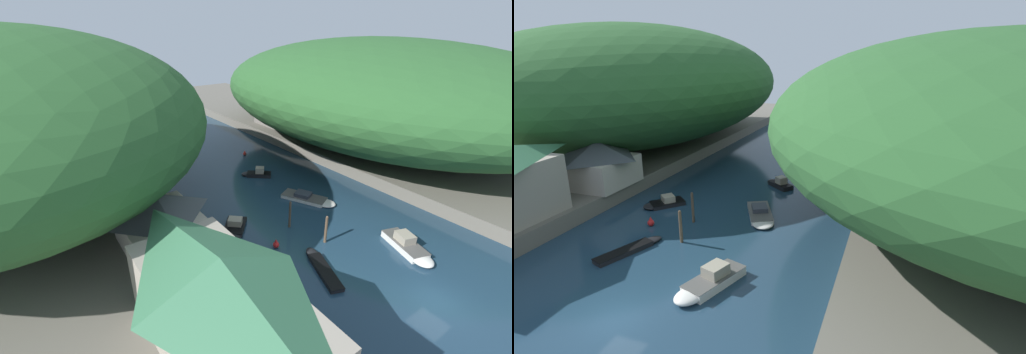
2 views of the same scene
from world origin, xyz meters
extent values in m
plane|color=#1E384C|center=(0.00, 30.00, 0.00)|extent=(130.00, 130.00, 0.00)
cube|color=#666056|center=(-23.37, 30.00, 0.79)|extent=(22.00, 120.00, 1.58)
cube|color=#666056|center=(23.37, 30.00, 0.79)|extent=(22.00, 120.00, 1.58)
ellipsoid|color=#285628|center=(-24.47, 38.12, 10.61)|extent=(41.13, 57.58, 18.06)
ellipsoid|color=#285628|center=(24.47, 25.09, 9.60)|extent=(41.78, 58.50, 16.04)
cube|color=gray|center=(-16.25, 4.08, 4.15)|extent=(6.23, 13.38, 5.14)
pyramid|color=#38704C|center=(-16.25, 4.08, 7.69)|extent=(6.72, 14.46, 1.95)
cube|color=#B2A899|center=(-15.12, 17.09, 3.09)|extent=(6.27, 6.43, 3.02)
pyramid|color=#3D4247|center=(-15.12, 17.09, 5.53)|extent=(6.78, 6.95, 1.87)
cube|color=slate|center=(17.73, 41.87, 3.58)|extent=(5.92, 7.34, 4.00)
pyramid|color=#3D4247|center=(17.73, 41.87, 6.08)|extent=(6.40, 7.93, 1.01)
cube|color=silver|center=(2.94, 18.05, 0.20)|extent=(4.13, 5.57, 0.40)
ellipsoid|color=silver|center=(4.05, 15.72, 0.20)|extent=(2.92, 3.19, 0.40)
cube|color=#504E4A|center=(2.94, 18.05, 0.42)|extent=(4.21, 5.68, 0.03)
cube|color=#333842|center=(2.87, 18.20, 0.64)|extent=(2.11, 2.27, 0.48)
cube|color=gold|center=(0.21, 50.32, 0.32)|extent=(2.60, 4.41, 0.64)
ellipsoid|color=gold|center=(0.76, 48.33, 0.32)|extent=(1.97, 2.39, 0.64)
cube|color=#4C3E0E|center=(0.21, 50.32, 0.66)|extent=(2.66, 4.49, 0.03)
cube|color=silver|center=(0.17, 50.45, 1.08)|extent=(1.43, 1.69, 0.87)
cube|color=black|center=(-4.74, 7.05, 0.18)|extent=(2.77, 4.88, 0.36)
ellipsoid|color=black|center=(-3.91, 9.28, 0.18)|extent=(1.89, 2.62, 0.36)
cube|color=black|center=(-4.74, 7.05, 0.37)|extent=(2.83, 4.97, 0.03)
cube|color=silver|center=(4.09, 5.35, 0.32)|extent=(3.25, 4.97, 0.64)
ellipsoid|color=silver|center=(3.35, 3.16, 0.32)|extent=(2.42, 2.75, 0.64)
cube|color=#504E4A|center=(4.09, 5.35, 0.66)|extent=(3.31, 5.07, 0.03)
cube|color=#9E937F|center=(4.13, 5.49, 1.05)|extent=(1.76, 1.95, 0.81)
cube|color=black|center=(2.50, 26.76, 0.23)|extent=(3.45, 3.21, 0.47)
ellipsoid|color=black|center=(1.24, 27.80, 0.23)|extent=(2.14, 2.11, 0.47)
cube|color=black|center=(2.50, 26.76, 0.48)|extent=(3.52, 3.27, 0.03)
cube|color=#9E937F|center=(2.58, 26.70, 0.88)|extent=(1.53, 1.52, 0.83)
cube|color=black|center=(-7.22, 17.47, 0.19)|extent=(3.73, 3.82, 0.39)
ellipsoid|color=black|center=(-8.34, 16.24, 0.19)|extent=(2.53, 2.52, 0.39)
cube|color=black|center=(-7.22, 17.47, 0.40)|extent=(3.80, 3.90, 0.03)
cube|color=#9E937F|center=(-7.15, 17.55, 0.72)|extent=(1.83, 1.81, 0.67)
cylinder|color=brown|center=(-1.41, 10.32, 1.38)|extent=(0.27, 0.27, 2.75)
sphere|color=brown|center=(-1.41, 10.32, 2.80)|extent=(0.24, 0.24, 0.24)
cylinder|color=#4C3D2D|center=(-2.48, 14.38, 1.43)|extent=(0.25, 0.25, 2.86)
sphere|color=#4C3D2D|center=(-2.48, 14.38, 2.91)|extent=(0.22, 0.22, 0.22)
sphere|color=red|center=(5.36, 34.74, 0.27)|extent=(0.53, 0.53, 0.53)
cone|color=red|center=(5.36, 34.74, 0.67)|extent=(0.27, 0.27, 0.27)
sphere|color=red|center=(-5.83, 12.39, 0.31)|extent=(0.61, 0.61, 0.61)
cone|color=red|center=(-5.83, 12.39, 0.77)|extent=(0.31, 0.31, 0.31)
cylinder|color=#282D3D|center=(-14.75, 17.86, 2.00)|extent=(0.13, 0.13, 0.85)
cylinder|color=#282D3D|center=(-14.77, 18.04, 2.00)|extent=(0.13, 0.13, 0.85)
cube|color=navy|center=(-14.76, 17.95, 2.74)|extent=(0.25, 0.40, 0.62)
sphere|color=beige|center=(-14.76, 17.95, 3.16)|extent=(0.22, 0.22, 0.22)
camera|label=1|loc=(-22.83, -8.45, 19.51)|focal=24.00mm
camera|label=2|loc=(15.32, -16.56, 15.59)|focal=28.00mm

